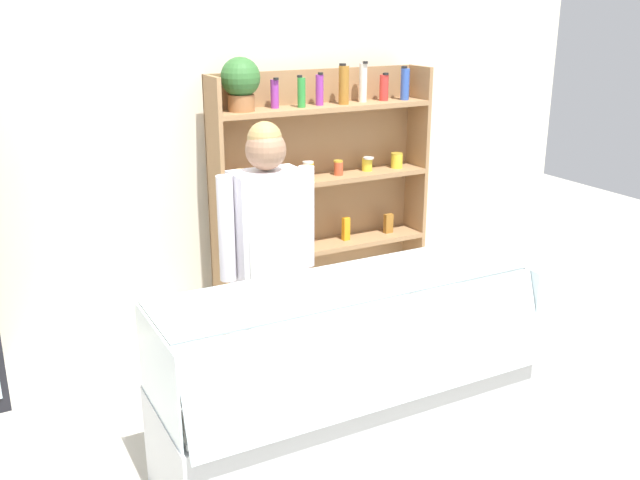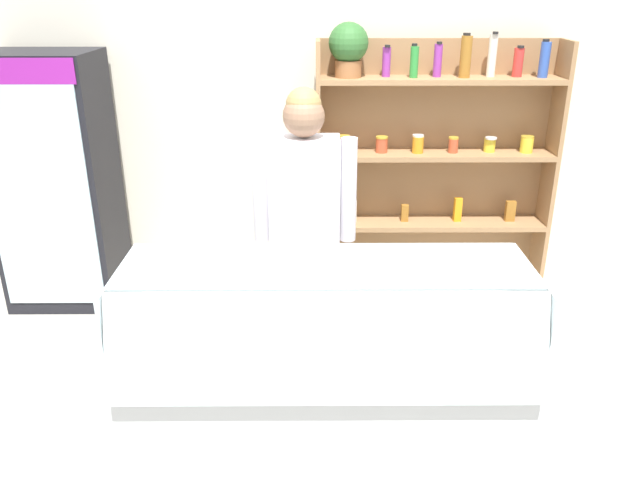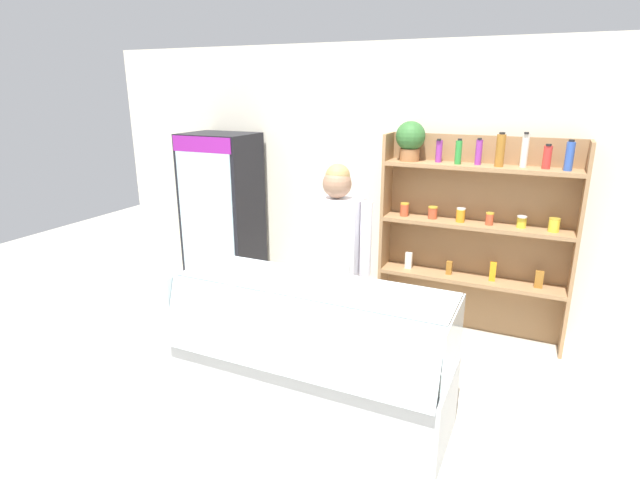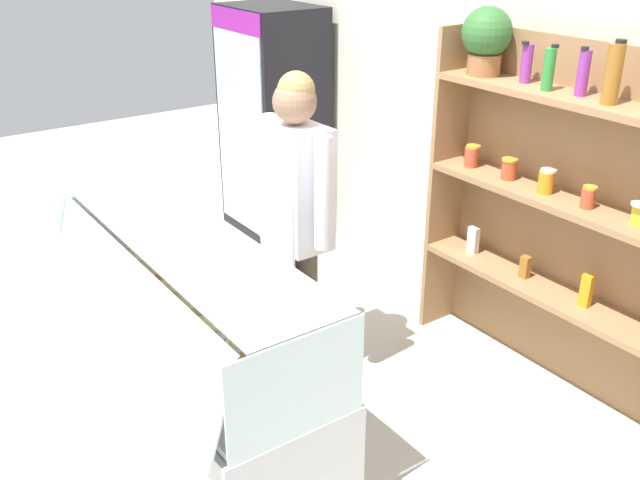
# 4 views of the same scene
# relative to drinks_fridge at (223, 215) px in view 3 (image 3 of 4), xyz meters

# --- Properties ---
(ground_plane) EXTENTS (12.00, 12.00, 0.00)m
(ground_plane) POSITION_rel_drinks_fridge_xyz_m (1.82, -1.61, -0.90)
(ground_plane) COLOR #B7B2A3
(back_wall) EXTENTS (6.80, 0.10, 2.70)m
(back_wall) POSITION_rel_drinks_fridge_xyz_m (1.82, 0.41, 0.45)
(back_wall) COLOR silver
(back_wall) RESTS_ON ground
(drinks_fridge) EXTENTS (0.76, 0.60, 1.81)m
(drinks_fridge) POSITION_rel_drinks_fridge_xyz_m (0.00, 0.00, 0.00)
(drinks_fridge) COLOR black
(drinks_fridge) RESTS_ON ground
(shelving_unit) EXTENTS (1.71, 0.29, 1.99)m
(shelving_unit) POSITION_rel_drinks_fridge_xyz_m (2.63, 0.13, 0.22)
(shelving_unit) COLOR #9E754C
(shelving_unit) RESTS_ON ground
(deli_display_case) EXTENTS (1.95, 0.73, 1.01)m
(deli_display_case) POSITION_rel_drinks_fridge_xyz_m (1.89, -1.67, -0.59)
(deli_display_case) COLOR silver
(deli_display_case) RESTS_ON ground
(shop_clerk) EXTENTS (0.58, 0.25, 1.72)m
(shop_clerk) POSITION_rel_drinks_fridge_xyz_m (1.79, -0.96, 0.12)
(shop_clerk) COLOR #4C4233
(shop_clerk) RESTS_ON ground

